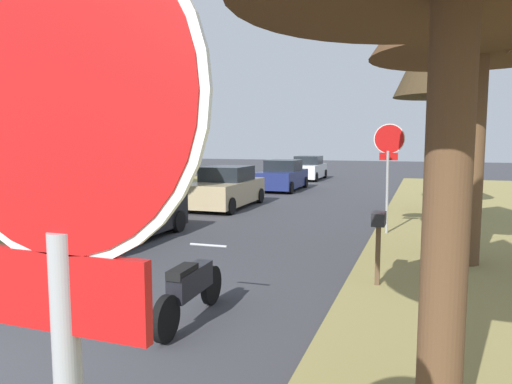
% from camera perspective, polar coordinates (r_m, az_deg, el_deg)
% --- Properties ---
extents(stop_sign_near, '(0.81, 0.07, 2.98)m').
position_cam_1_polar(stop_sign_near, '(1.23, -22.64, -9.14)').
color(stop_sign_near, '#9EA0A5').
rests_on(stop_sign_near, grass_verge_right).
extents(stop_sign_far, '(0.81, 0.48, 2.95)m').
position_cam_1_polar(stop_sign_far, '(12.89, 16.02, 4.45)').
color(stop_sign_far, '#9EA0A5').
rests_on(stop_sign_far, grass_verge_right).
extents(street_tree_right_mid_b, '(3.09, 3.09, 7.38)m').
position_cam_1_polar(street_tree_right_mid_b, '(17.82, 21.77, 15.89)').
color(street_tree_right_mid_b, '#493C27').
rests_on(street_tree_right_mid_b, grass_verge_right).
extents(street_tree_left_mid_a, '(4.38, 4.38, 7.81)m').
position_cam_1_polar(street_tree_left_mid_a, '(14.82, -25.15, 20.14)').
color(street_tree_left_mid_a, '#48412B').
rests_on(street_tree_left_mid_a, grass_verge_left).
extents(street_tree_left_mid_b, '(3.87, 3.87, 7.08)m').
position_cam_1_polar(street_tree_left_mid_b, '(19.43, -13.34, 14.85)').
color(street_tree_left_mid_b, brown).
rests_on(street_tree_left_mid_b, grass_verge_left).
extents(parked_sedan_black, '(2.04, 4.45, 1.57)m').
position_cam_1_polar(parked_sedan_black, '(12.22, -16.76, -2.51)').
color(parked_sedan_black, black).
rests_on(parked_sedan_black, ground).
extents(parked_sedan_tan, '(2.04, 4.45, 1.57)m').
position_cam_1_polar(parked_sedan_tan, '(17.94, -3.76, 0.44)').
color(parked_sedan_tan, tan).
rests_on(parked_sedan_tan, ground).
extents(parked_sedan_navy, '(2.04, 4.45, 1.57)m').
position_cam_1_polar(parked_sedan_navy, '(24.37, 3.29, 1.96)').
color(parked_sedan_navy, navy).
rests_on(parked_sedan_navy, ground).
extents(parked_sedan_white, '(2.04, 4.45, 1.57)m').
position_cam_1_polar(parked_sedan_white, '(31.33, 6.42, 2.87)').
color(parked_sedan_white, white).
rests_on(parked_sedan_white, ground).
extents(parked_motorcycle, '(0.60, 2.05, 0.97)m').
position_cam_1_polar(parked_motorcycle, '(6.68, -8.09, -11.60)').
color(parked_motorcycle, black).
rests_on(parked_motorcycle, ground).
extents(curbside_mailbox, '(0.22, 0.44, 1.27)m').
position_cam_1_polar(curbside_mailbox, '(8.22, 14.86, -4.24)').
color(curbside_mailbox, brown).
rests_on(curbside_mailbox, grass_verge_right).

